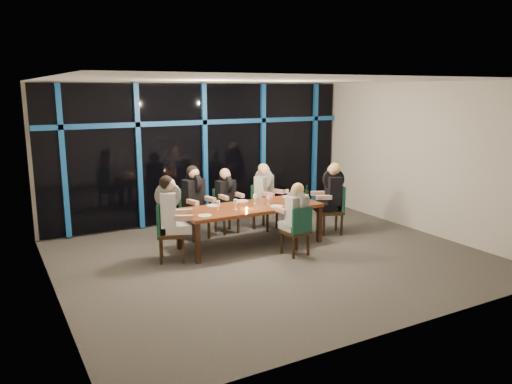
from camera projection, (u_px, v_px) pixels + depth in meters
The scene contains 29 objects.
room at pixel (274, 141), 8.20m from camera, with size 7.04×7.00×3.02m.
window_wall at pixel (204, 150), 10.82m from camera, with size 6.86×0.43×2.94m.
dining_table at pixel (251, 210), 9.16m from camera, with size 2.60×1.00×0.75m.
chair_far_left at pixel (193, 211), 9.67m from camera, with size 0.55×0.55×0.98m.
chair_far_mid at pixel (225, 208), 10.10m from camera, with size 0.46×0.46×0.89m.
chair_far_right at pixel (262, 204), 10.34m from camera, with size 0.57×0.57×0.93m.
chair_end_left at pixel (166, 229), 8.37m from camera, with size 0.60×0.60×1.00m.
chair_end_right at pixel (335, 207), 9.97m from camera, with size 0.58×0.58×0.98m.
chair_near_mid at pixel (298, 229), 8.62m from camera, with size 0.44×0.44×0.88m.
diner_far_left at pixel (195, 192), 9.53m from camera, with size 0.56×0.66×0.95m.
diner_far_mid at pixel (226, 191), 9.96m from camera, with size 0.47×0.58×0.87m.
diner_far_right at pixel (265, 187), 10.21m from camera, with size 0.59×0.64×0.91m.
diner_end_left at pixel (170, 206), 8.30m from camera, with size 0.68×0.61×0.97m.
diner_end_right at pixel (331, 188), 9.88m from camera, with size 0.67×0.59×0.95m.
diner_near_mid at pixel (296, 208), 8.61m from camera, with size 0.45×0.56×0.86m.
plate_far_left at pixel (213, 205), 9.16m from camera, with size 0.24×0.24×0.01m, color white.
plate_far_mid at pixel (242, 201), 9.53m from camera, with size 0.24×0.24×0.01m, color white.
plate_far_right at pixel (288, 197), 9.91m from camera, with size 0.24×0.24×0.01m, color white.
plate_end_left at pixel (205, 216), 8.42m from camera, with size 0.24×0.24×0.01m, color white.
plate_end_right at pixel (304, 198), 9.83m from camera, with size 0.24×0.24×0.01m, color white.
plate_near_mid at pixel (277, 206), 9.09m from camera, with size 0.24×0.24×0.01m, color white.
wine_bottle at pixel (307, 195), 9.50m from camera, with size 0.07×0.07×0.32m.
water_pitcher at pixel (291, 199), 9.27m from camera, with size 0.13×0.12×0.21m.
tea_light at pixel (247, 208), 8.93m from camera, with size 0.05×0.05×0.03m, color #FFA84C.
wine_glass_a at pixel (236, 202), 8.86m from camera, with size 0.07×0.07×0.19m.
wine_glass_b at pixel (255, 197), 9.31m from camera, with size 0.07×0.07×0.18m.
wine_glass_c at pixel (269, 198), 9.28m from camera, with size 0.06×0.06×0.16m.
wine_glass_d at pixel (218, 203), 8.85m from camera, with size 0.07×0.07×0.17m.
wine_glass_e at pixel (287, 192), 9.78m from camera, with size 0.07×0.07×0.18m.
Camera 1 is at (-4.23, -7.04, 2.86)m, focal length 35.00 mm.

